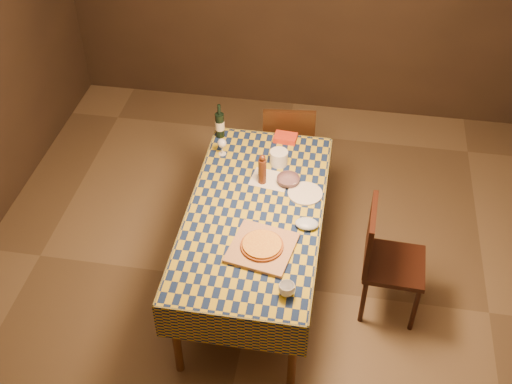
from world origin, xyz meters
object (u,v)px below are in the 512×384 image
white_plate (305,194)px  bowl (288,180)px  chair_far (288,143)px  chair_right (384,256)px  pizza (262,245)px  cutting_board (262,248)px  wine_bottle (220,125)px  dining_table (255,219)px

white_plate → bowl: bearing=143.4°
chair_far → chair_right: bearing=-55.0°
pizza → chair_far: 1.50m
bowl → chair_far: bearing=96.5°
cutting_board → chair_far: (-0.01, 1.47, -0.26)m
cutting_board → chair_far: chair_far is taller
cutting_board → chair_right: 0.91m
pizza → wine_bottle: wine_bottle is taller
dining_table → chair_far: (0.10, 1.12, -0.17)m
bowl → wine_bottle: 0.78m
bowl → wine_bottle: size_ratio=0.57×
pizza → white_plate: bearing=69.1°
pizza → chair_right: chair_right is taller
cutting_board → pizza: size_ratio=1.31×
white_plate → chair_right: size_ratio=0.27×
pizza → bowl: (0.09, 0.68, -0.01)m
chair_far → cutting_board: bearing=-89.8°
white_plate → chair_far: size_ratio=0.27×
cutting_board → chair_right: chair_right is taller
chair_far → pizza: bearing=-89.8°
cutting_board → pizza: bearing=0.0°
white_plate → chair_right: (0.59, -0.27, -0.25)m
chair_far → chair_right: size_ratio=1.00×
white_plate → chair_far: bearing=104.1°
white_plate → wine_bottle: bearing=141.7°
bowl → white_plate: (0.13, -0.10, -0.02)m
cutting_board → white_plate: bearing=69.1°
pizza → chair_right: size_ratio=0.33×
wine_bottle → chair_far: bearing=31.5°
chair_right → chair_far: bearing=125.0°
dining_table → cutting_board: cutting_board is taller
dining_table → white_plate: white_plate is taller
chair_far → chair_right: (0.82, -1.17, 0.00)m
dining_table → white_plate: bearing=34.8°
dining_table → chair_far: chair_far is taller
dining_table → chair_far: bearing=84.9°
dining_table → white_plate: 0.41m
dining_table → bowl: bowl is taller
bowl → wine_bottle: bearing=141.4°
cutting_board → white_plate: cutting_board is taller
pizza → bowl: same height
dining_table → wine_bottle: 0.93m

